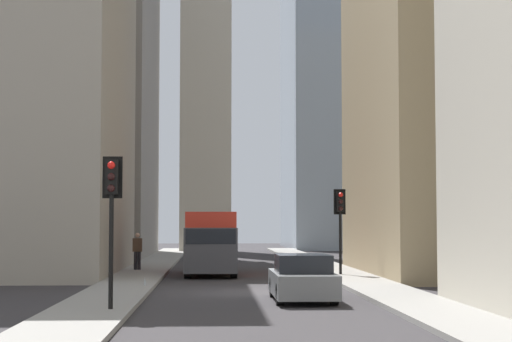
{
  "coord_description": "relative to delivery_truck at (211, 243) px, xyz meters",
  "views": [
    {
      "loc": [
        -29.14,
        1.3,
        2.38
      ],
      "look_at": [
        10.68,
        -0.71,
        4.79
      ],
      "focal_mm": 59.73,
      "sensor_mm": 36.0,
      "label": 1
    }
  ],
  "objects": [
    {
      "name": "hatchback_grey",
      "position": [
        -12.91,
        -2.8,
        -0.8
      ],
      "size": [
        4.3,
        1.78,
        1.42
      ],
      "color": "slate",
      "rests_on": "ground_plane"
    },
    {
      "name": "traffic_light_midblock",
      "position": [
        -1.99,
        -5.61,
        1.38
      ],
      "size": [
        0.43,
        0.52,
        3.68
      ],
      "color": "black",
      "rests_on": "sidewalk_left"
    },
    {
      "name": "building_left_midfar",
      "position": [
        -0.49,
        -11.99,
        10.7
      ],
      "size": [
        14.04,
        10.5,
        24.3
      ],
      "color": "#9E8966",
      "rests_on": "ground_plane"
    },
    {
      "name": "traffic_light_foreground",
      "position": [
        -16.35,
        2.55,
        1.6
      ],
      "size": [
        0.43,
        0.52,
        3.97
      ],
      "color": "black",
      "rests_on": "sidewalk_right"
    },
    {
      "name": "pedestrian",
      "position": [
        2.06,
        3.49,
        -0.37
      ],
      "size": [
        0.26,
        0.44,
        1.74
      ],
      "color": "black",
      "rests_on": "sidewalk_right"
    },
    {
      "name": "sidewalk_left",
      "position": [
        -9.52,
        -5.9,
        -1.39
      ],
      "size": [
        90.0,
        2.2,
        0.14
      ],
      "primitive_type": "cube",
      "color": "gray",
      "rests_on": "ground_plane"
    },
    {
      "name": "building_right_far",
      "position": [
        20.38,
        9.19,
        11.93
      ],
      "size": [
        16.5,
        10.5,
        26.75
      ],
      "color": "gray",
      "rests_on": "ground_plane"
    },
    {
      "name": "discarded_bottle",
      "position": [
        -8.22,
        2.31,
        -1.21
      ],
      "size": [
        0.07,
        0.07,
        0.27
      ],
      "color": "#999EA3",
      "rests_on": "sidewalk_right"
    },
    {
      "name": "building_right_midfar",
      "position": [
        1.02,
        9.19,
        8.22
      ],
      "size": [
        14.21,
        10.5,
        19.33
      ],
      "color": "gray",
      "rests_on": "ground_plane"
    },
    {
      "name": "ground_plane",
      "position": [
        -9.52,
        -1.4,
        -1.46
      ],
      "size": [
        135.0,
        135.0,
        0.0
      ],
      "primitive_type": "plane",
      "color": "#302D30"
    },
    {
      "name": "church_spire",
      "position": [
        30.31,
        0.52,
        17.87
      ],
      "size": [
        4.49,
        4.49,
        36.94
      ],
      "color": "beige",
      "rests_on": "ground_plane"
    },
    {
      "name": "sidewalk_right",
      "position": [
        -9.52,
        3.1,
        -1.39
      ],
      "size": [
        90.0,
        2.2,
        0.14
      ],
      "primitive_type": "cube",
      "color": "gray",
      "rests_on": "ground_plane"
    },
    {
      "name": "delivery_truck",
      "position": [
        0.0,
        0.0,
        0.0
      ],
      "size": [
        6.46,
        2.25,
        2.84
      ],
      "color": "red",
      "rests_on": "ground_plane"
    }
  ]
}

